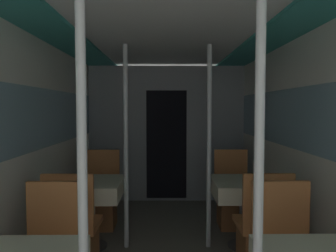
# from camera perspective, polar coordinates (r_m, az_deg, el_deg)

# --- Properties ---
(wall_left) EXTENTS (0.05, 6.63, 2.15)m
(wall_left) POSITION_cam_1_polar(r_m,az_deg,el_deg) (3.01, -24.69, -4.22)
(wall_left) COLOR silver
(wall_left) RESTS_ON ground_plane
(wall_right) EXTENTS (0.05, 6.63, 2.15)m
(wall_right) POSITION_cam_1_polar(r_m,az_deg,el_deg) (3.04, 24.55, -4.15)
(wall_right) COLOR silver
(wall_right) RESTS_ON ground_plane
(ceiling_panel) EXTENTS (2.52, 6.63, 0.07)m
(ceiling_panel) POSITION_cam_1_polar(r_m,az_deg,el_deg) (2.82, 0.04, 17.71)
(ceiling_panel) COLOR silver
(ceiling_panel) RESTS_ON wall_left
(bulkhead_far) EXTENTS (2.47, 0.09, 2.15)m
(bulkhead_far) POSITION_cam_1_polar(r_m,az_deg,el_deg) (5.25, -0.27, -1.40)
(bulkhead_far) COLOR gray
(bulkhead_far) RESTS_ON ground_plane
(support_pole_left_0) EXTENTS (0.05, 0.05, 2.15)m
(support_pole_left_0) POSITION_cam_1_polar(r_m,az_deg,el_deg) (1.72, -14.66, -10.87)
(support_pole_left_0) COLOR silver
(support_pole_left_0) RESTS_ON ground_plane
(dining_table_left_1) EXTENTS (0.69, 0.69, 0.72)m
(dining_table_left_1) POSITION_cam_1_polar(r_m,az_deg,el_deg) (3.64, -13.54, -11.07)
(dining_table_left_1) COLOR #4C4C51
(dining_table_left_1) RESTS_ON ground_plane
(chair_left_near_1) EXTENTS (0.43, 0.43, 0.95)m
(chair_left_near_1) POSITION_cam_1_polar(r_m,az_deg,el_deg) (3.18, -16.04, -18.98)
(chair_left_near_1) COLOR #9C5B31
(chair_left_near_1) RESTS_ON ground_plane
(chair_left_far_1) EXTENTS (0.43, 0.43, 0.95)m
(chair_left_far_1) POSITION_cam_1_polar(r_m,az_deg,el_deg) (4.29, -11.64, -13.03)
(chair_left_far_1) COLOR #9C5B31
(chair_left_far_1) RESTS_ON ground_plane
(support_pole_left_1) EXTENTS (0.05, 0.05, 2.15)m
(support_pole_left_1) POSITION_cam_1_polar(r_m,az_deg,el_deg) (3.49, -7.35, -3.65)
(support_pole_left_1) COLOR silver
(support_pole_left_1) RESTS_ON ground_plane
(support_pole_right_0) EXTENTS (0.05, 0.05, 2.15)m
(support_pole_right_0) POSITION_cam_1_polar(r_m,az_deg,el_deg) (1.73, 15.49, -10.75)
(support_pole_right_0) COLOR silver
(support_pole_right_0) RESTS_ON ground_plane
(dining_table_right_1) EXTENTS (0.69, 0.69, 0.72)m
(dining_table_right_1) POSITION_cam_1_polar(r_m,az_deg,el_deg) (3.66, 13.30, -11.01)
(dining_table_right_1) COLOR #4C4C51
(dining_table_right_1) RESTS_ON ground_plane
(chair_right_near_1) EXTENTS (0.43, 0.43, 0.95)m
(chair_right_near_1) POSITION_cam_1_polar(r_m,az_deg,el_deg) (3.20, 15.97, -18.87)
(chair_right_near_1) COLOR #9C5B31
(chair_right_near_1) RESTS_ON ground_plane
(chair_right_far_1) EXTENTS (0.43, 0.43, 0.95)m
(chair_right_far_1) POSITION_cam_1_polar(r_m,az_deg,el_deg) (4.31, 11.27, -12.98)
(chair_right_far_1) COLOR #9C5B31
(chair_right_far_1) RESTS_ON ground_plane
(support_pole_right_1) EXTENTS (0.05, 0.05, 2.15)m
(support_pole_right_1) POSITION_cam_1_polar(r_m,az_deg,el_deg) (3.50, 7.15, -3.63)
(support_pole_right_1) COLOR silver
(support_pole_right_1) RESTS_ON ground_plane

